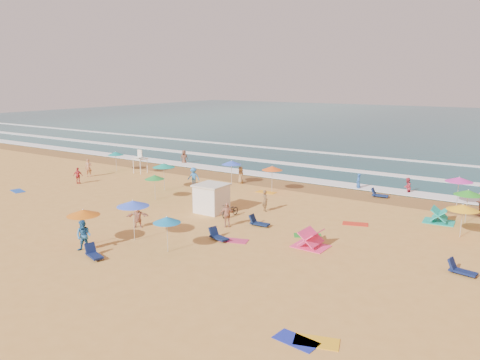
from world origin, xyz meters
The scene contains 13 objects.
ground centered at (0.00, 0.00, 0.00)m, with size 220.00×220.00×0.00m, color gold.
ocean centered at (0.00, 84.00, 0.00)m, with size 220.00×140.00×0.18m, color #0C4756.
wet_sand centered at (0.00, 12.50, 0.01)m, with size 220.00×220.00×0.00m, color olive.
surf_foam centered at (0.00, 21.32, 0.10)m, with size 200.00×18.70×0.05m.
cabana centered at (2.90, 1.23, 1.00)m, with size 2.00×2.00×2.00m, color white.
cabana_roof centered at (2.90, 1.23, 2.06)m, with size 2.20×2.20×0.12m, color silver.
bicycle centered at (4.80, 0.93, 0.47)m, with size 0.62×1.78×0.94m, color black.
lifeguard_stand centered at (-12.18, 8.91, 1.05)m, with size 1.20×1.20×2.10m, color white, non-canonical shape.
beach_umbrellas centered at (4.26, 1.51, 2.10)m, with size 56.46×30.12×0.79m.
loungers centered at (3.99, -3.19, 0.17)m, with size 50.61×25.73×0.34m.
towels centered at (6.06, -2.29, 0.01)m, with size 47.74×25.46×0.03m.
popup_tents centered at (14.90, 3.18, 0.60)m, with size 7.44×11.05×1.20m.
beachgoers centered at (1.27, 5.08, 0.78)m, with size 45.04×26.41×2.09m.
Camera 1 is at (23.14, -25.66, 9.70)m, focal length 35.00 mm.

